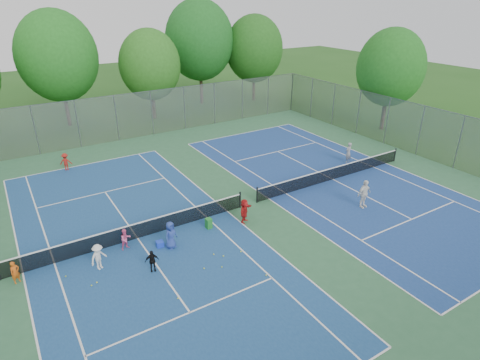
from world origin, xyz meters
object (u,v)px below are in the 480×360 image
Objects in this scene: net_right at (334,174)px; net_left at (137,231)px; ball_crate at (160,244)px; instructor at (348,153)px; ball_hopper at (209,223)px.

net_left is at bearing 180.00° from net_right.
ball_crate is 16.74m from instructor.
ball_hopper is at bearing 4.75° from ball_crate.
net_right is (14.00, 0.00, 0.00)m from net_left.
net_left is 3.84m from ball_hopper.
net_right is 8.08× the size of instructor.
net_left is 21.16× the size of ball_hopper.
ball_crate is 0.22× the size of instructor.
net_right is at bearing 5.94° from ball_hopper.
net_right is 21.16× the size of ball_hopper.
net_right is at bearing 5.68° from ball_crate.
instructor is (3.17, 1.76, 0.34)m from net_right.
instructor is (13.49, 2.84, 0.49)m from ball_hopper.
net_left is 1.54m from ball_crate.
ball_crate is at bearing -0.93° from instructor.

